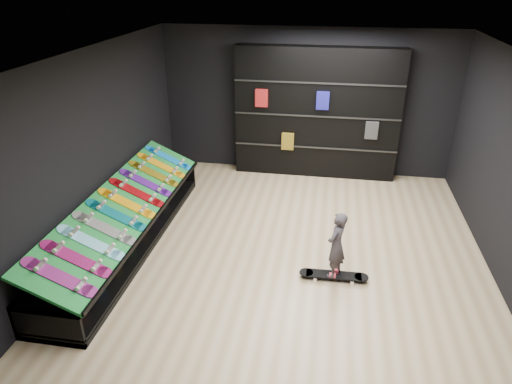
% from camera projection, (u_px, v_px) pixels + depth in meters
% --- Properties ---
extents(floor, '(6.00, 7.00, 0.01)m').
position_uv_depth(floor, '(286.00, 258.00, 6.99)').
color(floor, tan).
rests_on(floor, ground).
extents(ceiling, '(6.00, 7.00, 0.01)m').
position_uv_depth(ceiling, '(293.00, 58.00, 5.67)').
color(ceiling, white).
rests_on(ceiling, ground).
extents(wall_back, '(6.00, 0.02, 3.00)m').
position_uv_depth(wall_back, '(306.00, 103.00, 9.43)').
color(wall_back, black).
rests_on(wall_back, ground).
extents(wall_front, '(6.00, 0.02, 3.00)m').
position_uv_depth(wall_front, '(238.00, 361.00, 3.24)').
color(wall_front, black).
rests_on(wall_front, ground).
extents(wall_left, '(0.02, 7.00, 3.00)m').
position_uv_depth(wall_left, '(88.00, 155.00, 6.78)').
color(wall_left, black).
rests_on(wall_left, ground).
extents(display_rack, '(0.90, 4.50, 0.50)m').
position_uv_depth(display_rack, '(127.00, 230.00, 7.27)').
color(display_rack, black).
rests_on(display_rack, ground).
extents(turf_ramp, '(0.92, 4.50, 0.46)m').
position_uv_depth(turf_ramp, '(127.00, 205.00, 7.05)').
color(turf_ramp, '#116B26').
rests_on(turf_ramp, display_rack).
extents(back_shelving, '(3.33, 0.39, 2.66)m').
position_uv_depth(back_shelving, '(317.00, 114.00, 9.31)').
color(back_shelving, black).
rests_on(back_shelving, ground).
extents(floor_skateboard, '(0.99, 0.25, 0.09)m').
position_uv_depth(floor_skateboard, '(333.00, 277.00, 6.51)').
color(floor_skateboard, black).
rests_on(floor_skateboard, ground).
extents(child, '(0.24, 0.27, 0.59)m').
position_uv_depth(child, '(335.00, 257.00, 6.36)').
color(child, black).
rests_on(child, floor_skateboard).
extents(display_board_0, '(0.93, 0.22, 0.50)m').
position_uv_depth(display_board_0, '(60.00, 277.00, 5.36)').
color(display_board_0, '#2626BF').
rests_on(display_board_0, turf_ramp).
extents(display_board_1, '(0.93, 0.22, 0.50)m').
position_uv_depth(display_board_1, '(76.00, 259.00, 5.70)').
color(display_board_1, '#E5198C').
rests_on(display_board_1, turf_ramp).
extents(display_board_2, '(0.93, 0.22, 0.50)m').
position_uv_depth(display_board_2, '(91.00, 243.00, 6.03)').
color(display_board_2, '#0CB2E5').
rests_on(display_board_2, turf_ramp).
extents(display_board_3, '(0.93, 0.22, 0.50)m').
position_uv_depth(display_board_3, '(105.00, 228.00, 6.37)').
color(display_board_3, black).
rests_on(display_board_3, turf_ramp).
extents(display_board_4, '(0.93, 0.22, 0.50)m').
position_uv_depth(display_board_4, '(116.00, 215.00, 6.70)').
color(display_board_4, '#0C8C99').
rests_on(display_board_4, turf_ramp).
extents(display_board_5, '(0.93, 0.22, 0.50)m').
position_uv_depth(display_board_5, '(127.00, 203.00, 7.04)').
color(display_board_5, yellow).
rests_on(display_board_5, turf_ramp).
extents(display_board_6, '(0.93, 0.22, 0.50)m').
position_uv_depth(display_board_6, '(137.00, 193.00, 7.38)').
color(display_board_6, red).
rests_on(display_board_6, turf_ramp).
extents(display_board_7, '(0.93, 0.22, 0.50)m').
position_uv_depth(display_board_7, '(146.00, 183.00, 7.71)').
color(display_board_7, purple).
rests_on(display_board_7, turf_ramp).
extents(display_board_8, '(0.93, 0.22, 0.50)m').
position_uv_depth(display_board_8, '(154.00, 174.00, 8.05)').
color(display_board_8, yellow).
rests_on(display_board_8, turf_ramp).
extents(display_board_9, '(0.93, 0.22, 0.50)m').
position_uv_depth(display_board_9, '(162.00, 166.00, 8.39)').
color(display_board_9, orange).
rests_on(display_board_9, turf_ramp).
extents(display_board_10, '(0.93, 0.22, 0.50)m').
position_uv_depth(display_board_10, '(169.00, 158.00, 8.72)').
color(display_board_10, blue).
rests_on(display_board_10, turf_ramp).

